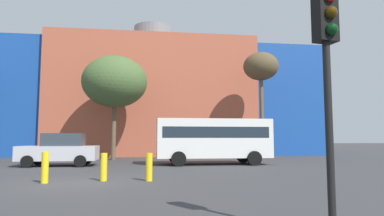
% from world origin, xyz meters
% --- Properties ---
extents(ground_plane, '(200.00, 200.00, 0.00)m').
position_xyz_m(ground_plane, '(0.00, 0.00, 0.00)').
color(ground_plane, '#38383A').
extents(building_backdrop, '(32.20, 10.09, 12.98)m').
position_xyz_m(building_backdrop, '(2.94, 21.46, 5.45)').
color(building_backdrop, '#B2563D').
rests_on(building_backdrop, ground_plane).
extents(parked_car_2, '(4.27, 2.09, 1.85)m').
position_xyz_m(parked_car_2, '(-2.46, 7.60, 0.92)').
color(parked_car_2, silver).
rests_on(parked_car_2, ground_plane).
extents(white_bus, '(6.80, 2.62, 2.72)m').
position_xyz_m(white_bus, '(6.41, 7.66, 1.62)').
color(white_bus, white).
rests_on(white_bus, ground_plane).
extents(traffic_light_near_right, '(0.40, 0.39, 4.00)m').
position_xyz_m(traffic_light_near_right, '(5.34, -7.41, 2.94)').
color(traffic_light_near_right, black).
rests_on(traffic_light_near_right, ground_plane).
extents(bare_tree_0, '(2.83, 2.83, 8.51)m').
position_xyz_m(bare_tree_0, '(11.48, 13.21, 7.25)').
color(bare_tree_0, brown).
rests_on(bare_tree_0, ground_plane).
extents(bare_tree_2, '(4.87, 4.87, 7.79)m').
position_xyz_m(bare_tree_2, '(-0.05, 13.13, 5.82)').
color(bare_tree_2, brown).
rests_on(bare_tree_2, ground_plane).
extents(bollard_yellow_0, '(0.24, 0.24, 1.02)m').
position_xyz_m(bollard_yellow_0, '(0.90, 0.34, 0.51)').
color(bollard_yellow_0, yellow).
rests_on(bollard_yellow_0, ground_plane).
extents(bollard_yellow_1, '(0.24, 0.24, 1.08)m').
position_xyz_m(bollard_yellow_1, '(-1.06, -0.03, 0.54)').
color(bollard_yellow_1, yellow).
rests_on(bollard_yellow_1, ground_plane).
extents(bollard_yellow_2, '(0.24, 0.24, 1.01)m').
position_xyz_m(bollard_yellow_2, '(2.54, 0.12, 0.51)').
color(bollard_yellow_2, yellow).
rests_on(bollard_yellow_2, ground_plane).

